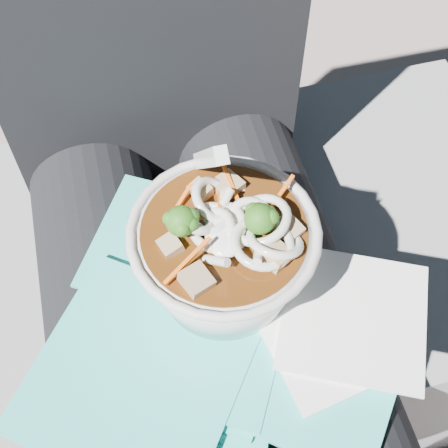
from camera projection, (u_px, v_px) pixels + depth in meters
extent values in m
cube|color=slate|center=(189.00, 322.00, 1.00)|extent=(1.01, 0.51, 0.44)
cylinder|color=black|center=(121.00, 351.00, 0.66)|extent=(0.15, 0.48, 0.15)
cylinder|color=black|center=(289.00, 312.00, 0.69)|extent=(0.15, 0.48, 0.15)
cube|color=#2EC0B9|center=(169.00, 442.00, 0.53)|extent=(0.20, 0.17, 0.00)
cube|color=#2EC0B9|center=(161.00, 244.00, 0.64)|extent=(0.19, 0.19, 0.00)
cube|color=#2EC0B9|center=(208.00, 272.00, 0.62)|extent=(0.14, 0.18, 0.00)
cube|color=#2EC0B9|center=(202.00, 327.00, 0.59)|extent=(0.21, 0.22, 0.00)
cube|color=#2EC0B9|center=(211.00, 335.00, 0.58)|extent=(0.20, 0.21, 0.00)
cube|color=#2EC0B9|center=(184.00, 318.00, 0.59)|extent=(0.24, 0.23, 0.00)
cube|color=#2EC0B9|center=(208.00, 322.00, 0.59)|extent=(0.15, 0.15, 0.00)
cube|color=#2EC0B9|center=(310.00, 371.00, 0.56)|extent=(0.21, 0.21, 0.00)
cube|color=#2EC0B9|center=(209.00, 321.00, 0.58)|extent=(0.21, 0.22, 0.00)
cube|color=#2EC0B9|center=(138.00, 372.00, 0.55)|extent=(0.26, 0.26, 0.00)
cube|color=white|center=(330.00, 334.00, 0.57)|extent=(0.14, 0.14, 0.00)
cube|color=white|center=(354.00, 316.00, 0.58)|extent=(0.18, 0.18, 0.00)
torus|color=silver|center=(224.00, 232.00, 0.53)|extent=(0.17, 0.17, 0.01)
cylinder|color=#442109|center=(224.00, 234.00, 0.53)|extent=(0.14, 0.14, 0.01)
torus|color=silver|center=(239.00, 204.00, 0.54)|extent=(0.05, 0.05, 0.03)
torus|color=silver|center=(215.00, 229.00, 0.52)|extent=(0.05, 0.05, 0.04)
torus|color=silver|center=(250.00, 221.00, 0.53)|extent=(0.06, 0.05, 0.04)
torus|color=silver|center=(215.00, 200.00, 0.53)|extent=(0.04, 0.05, 0.04)
torus|color=silver|center=(219.00, 227.00, 0.53)|extent=(0.06, 0.06, 0.03)
torus|color=silver|center=(220.00, 228.00, 0.53)|extent=(0.07, 0.07, 0.02)
torus|color=silver|center=(195.00, 222.00, 0.52)|extent=(0.04, 0.04, 0.03)
torus|color=silver|center=(210.00, 219.00, 0.52)|extent=(0.05, 0.05, 0.01)
torus|color=silver|center=(262.00, 243.00, 0.51)|extent=(0.08, 0.08, 0.01)
torus|color=silver|center=(260.00, 220.00, 0.52)|extent=(0.07, 0.07, 0.03)
torus|color=silver|center=(275.00, 241.00, 0.51)|extent=(0.06, 0.06, 0.04)
cylinder|color=silver|center=(258.00, 254.00, 0.51)|extent=(0.02, 0.03, 0.02)
cylinder|color=silver|center=(216.00, 261.00, 0.50)|extent=(0.02, 0.03, 0.02)
cylinder|color=silver|center=(221.00, 209.00, 0.53)|extent=(0.03, 0.03, 0.03)
cylinder|color=olive|center=(259.00, 227.00, 0.52)|extent=(0.01, 0.01, 0.02)
sphere|color=#1D5313|center=(260.00, 219.00, 0.51)|extent=(0.03, 0.03, 0.03)
sphere|color=#1D5313|center=(253.00, 210.00, 0.51)|extent=(0.01, 0.01, 0.01)
sphere|color=#1D5313|center=(259.00, 210.00, 0.51)|extent=(0.01, 0.01, 0.01)
sphere|color=#1D5313|center=(268.00, 213.00, 0.51)|extent=(0.01, 0.01, 0.01)
sphere|color=#1D5313|center=(271.00, 217.00, 0.50)|extent=(0.01, 0.01, 0.01)
cylinder|color=olive|center=(182.00, 229.00, 0.52)|extent=(0.01, 0.01, 0.02)
sphere|color=#1D5313|center=(181.00, 221.00, 0.51)|extent=(0.03, 0.03, 0.03)
sphere|color=#1D5313|center=(170.00, 219.00, 0.51)|extent=(0.01, 0.01, 0.01)
sphere|color=#1D5313|center=(191.00, 216.00, 0.51)|extent=(0.01, 0.01, 0.01)
sphere|color=#1D5313|center=(191.00, 224.00, 0.50)|extent=(0.01, 0.01, 0.01)
sphere|color=#1D5313|center=(182.00, 228.00, 0.50)|extent=(0.01, 0.01, 0.01)
cube|color=orange|center=(242.00, 223.00, 0.53)|extent=(0.06, 0.01, 0.02)
cube|color=orange|center=(220.00, 194.00, 0.54)|extent=(0.01, 0.04, 0.01)
cube|color=orange|center=(210.00, 216.00, 0.53)|extent=(0.05, 0.01, 0.01)
cube|color=orange|center=(180.00, 204.00, 0.54)|extent=(0.03, 0.03, 0.01)
cube|color=orange|center=(188.00, 261.00, 0.50)|extent=(0.05, 0.03, 0.02)
cube|color=orange|center=(277.00, 199.00, 0.53)|extent=(0.04, 0.04, 0.01)
cube|color=orange|center=(231.00, 183.00, 0.54)|extent=(0.01, 0.05, 0.01)
cube|color=#9B7957|center=(288.00, 228.00, 0.52)|extent=(0.03, 0.03, 0.02)
cube|color=#9B7957|center=(227.00, 187.00, 0.55)|extent=(0.03, 0.03, 0.02)
cube|color=#9B7957|center=(200.00, 190.00, 0.54)|extent=(0.02, 0.02, 0.01)
cube|color=#9B7957|center=(171.00, 246.00, 0.52)|extent=(0.02, 0.02, 0.01)
cube|color=#9B7957|center=(196.00, 281.00, 0.49)|extent=(0.03, 0.03, 0.02)
cube|color=#9B7957|center=(276.00, 255.00, 0.51)|extent=(0.03, 0.03, 0.02)
ellipsoid|color=white|center=(223.00, 239.00, 0.52)|extent=(0.03, 0.04, 0.01)
cube|color=white|center=(209.00, 158.00, 0.50)|extent=(0.01, 0.09, 0.11)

